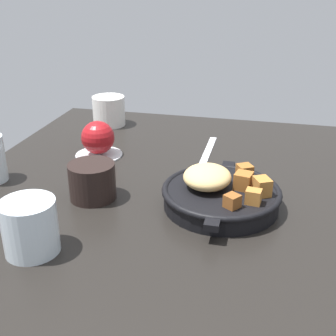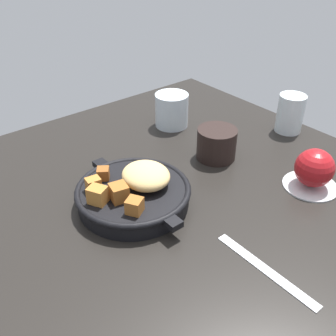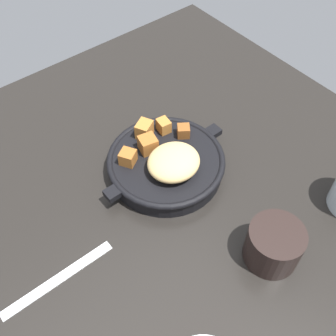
{
  "view_description": "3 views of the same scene",
  "coord_description": "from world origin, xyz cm",
  "px_view_note": "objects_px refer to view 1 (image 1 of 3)",
  "views": [
    {
      "loc": [
        -75.53,
        -12.68,
        39.04
      ],
      "look_at": [
        -4.97,
        4.13,
        6.66
      ],
      "focal_mm": 47.14,
      "sensor_mm": 36.0,
      "label": 1
    },
    {
      "loc": [
        43.67,
        -36.92,
        45.69
      ],
      "look_at": [
        -5.09,
        2.76,
        4.41
      ],
      "focal_mm": 41.49,
      "sensor_mm": 36.0,
      "label": 2
    },
    {
      "loc": [
        24.24,
        31.21,
        59.33
      ],
      "look_at": [
        -2.13,
        -1.6,
        6.96
      ],
      "focal_mm": 43.47,
      "sensor_mm": 36.0,
      "label": 3
    }
  ],
  "objects_px": {
    "butter_knife": "(208,151)",
    "water_glass_short": "(30,227)",
    "red_apple": "(98,138)",
    "ceramic_mug_white": "(109,111)",
    "coffee_mug_dark": "(92,181)",
    "cast_iron_skillet": "(220,193)"
  },
  "relations": [
    {
      "from": "butter_knife",
      "to": "water_glass_short",
      "type": "distance_m",
      "value": 0.51
    },
    {
      "from": "red_apple",
      "to": "ceramic_mug_white",
      "type": "xyz_separation_m",
      "value": [
        0.22,
        0.05,
        -0.0
      ]
    },
    {
      "from": "red_apple",
      "to": "coffee_mug_dark",
      "type": "height_order",
      "value": "red_apple"
    },
    {
      "from": "cast_iron_skillet",
      "to": "red_apple",
      "type": "xyz_separation_m",
      "value": [
        0.18,
        0.3,
        0.02
      ]
    },
    {
      "from": "coffee_mug_dark",
      "to": "cast_iron_skillet",
      "type": "bearing_deg",
      "value": -84.67
    },
    {
      "from": "butter_knife",
      "to": "coffee_mug_dark",
      "type": "height_order",
      "value": "coffee_mug_dark"
    },
    {
      "from": "cast_iron_skillet",
      "to": "butter_knife",
      "type": "distance_m",
      "value": 0.27
    },
    {
      "from": "ceramic_mug_white",
      "to": "water_glass_short",
      "type": "xyz_separation_m",
      "value": [
        -0.6,
        -0.1,
        0.0
      ]
    },
    {
      "from": "butter_knife",
      "to": "ceramic_mug_white",
      "type": "distance_m",
      "value": 0.33
    },
    {
      "from": "cast_iron_skillet",
      "to": "ceramic_mug_white",
      "type": "height_order",
      "value": "ceramic_mug_white"
    },
    {
      "from": "red_apple",
      "to": "ceramic_mug_white",
      "type": "relative_size",
      "value": 0.87
    },
    {
      "from": "cast_iron_skillet",
      "to": "water_glass_short",
      "type": "height_order",
      "value": "water_glass_short"
    },
    {
      "from": "butter_knife",
      "to": "coffee_mug_dark",
      "type": "xyz_separation_m",
      "value": [
        -0.28,
        0.18,
        0.03
      ]
    },
    {
      "from": "red_apple",
      "to": "cast_iron_skillet",
      "type": "bearing_deg",
      "value": -120.23
    },
    {
      "from": "butter_knife",
      "to": "coffee_mug_dark",
      "type": "bearing_deg",
      "value": 148.41
    },
    {
      "from": "cast_iron_skillet",
      "to": "water_glass_short",
      "type": "relative_size",
      "value": 3.05
    },
    {
      "from": "ceramic_mug_white",
      "to": "butter_knife",
      "type": "bearing_deg",
      "value": -114.22
    },
    {
      "from": "butter_knife",
      "to": "ceramic_mug_white",
      "type": "xyz_separation_m",
      "value": [
        0.13,
        0.3,
        0.04
      ]
    },
    {
      "from": "cast_iron_skillet",
      "to": "ceramic_mug_white",
      "type": "distance_m",
      "value": 0.53
    },
    {
      "from": "cast_iron_skillet",
      "to": "ceramic_mug_white",
      "type": "xyz_separation_m",
      "value": [
        0.39,
        0.36,
        0.01
      ]
    },
    {
      "from": "red_apple",
      "to": "butter_knife",
      "type": "relative_size",
      "value": 0.41
    },
    {
      "from": "coffee_mug_dark",
      "to": "water_glass_short",
      "type": "relative_size",
      "value": 1.03
    }
  ]
}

